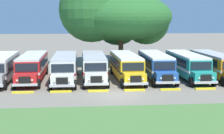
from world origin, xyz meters
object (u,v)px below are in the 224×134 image
at_px(parked_bus_slot_2, 65,66).
at_px(parked_bus_slot_3, 94,65).
at_px(parked_bus_slot_0, 2,67).
at_px(parked_bus_slot_6, 187,64).
at_px(parked_bus_slot_7, 214,64).
at_px(parked_bus_slot_4, 126,65).
at_px(broad_shade_tree, 116,16).
at_px(parked_bus_slot_1, 33,66).
at_px(parked_bus_slot_5, 155,64).

xyz_separation_m(parked_bus_slot_2, parked_bus_slot_3, (3.24, 0.45, 0.00)).
xyz_separation_m(parked_bus_slot_0, parked_bus_slot_2, (6.95, -0.43, 0.00)).
distance_m(parked_bus_slot_6, parked_bus_slot_7, 3.28).
relative_size(parked_bus_slot_0, parked_bus_slot_2, 1.00).
bearing_deg(parked_bus_slot_3, parked_bus_slot_2, -82.66).
relative_size(parked_bus_slot_4, broad_shade_tree, 0.67).
xyz_separation_m(parked_bus_slot_2, broad_shade_tree, (6.92, 11.66, 5.52)).
xyz_separation_m(parked_bus_slot_1, parked_bus_slot_7, (20.95, -0.40, 0.00)).
distance_m(parked_bus_slot_1, parked_bus_slot_5, 14.01).
distance_m(parked_bus_slot_2, parked_bus_slot_4, 6.90).
relative_size(parked_bus_slot_1, parked_bus_slot_5, 1.00).
height_order(parked_bus_slot_0, broad_shade_tree, broad_shade_tree).
distance_m(parked_bus_slot_0, parked_bus_slot_4, 13.84).
relative_size(parked_bus_slot_5, parked_bus_slot_7, 1.00).
bearing_deg(parked_bus_slot_5, parked_bus_slot_3, -88.27).
relative_size(parked_bus_slot_2, broad_shade_tree, 0.66).
xyz_separation_m(parked_bus_slot_3, parked_bus_slot_5, (7.14, 0.17, 0.00)).
xyz_separation_m(parked_bus_slot_0, parked_bus_slot_3, (10.19, 0.02, 0.00)).
bearing_deg(parked_bus_slot_7, parked_bus_slot_1, -93.08).
relative_size(parked_bus_slot_3, parked_bus_slot_7, 1.00).
bearing_deg(parked_bus_slot_0, parked_bus_slot_6, 86.84).
bearing_deg(parked_bus_slot_6, parked_bus_slot_7, 88.96).
bearing_deg(parked_bus_slot_2, parked_bus_slot_1, -101.82).
height_order(parked_bus_slot_0, parked_bus_slot_7, same).
distance_m(parked_bus_slot_4, parked_bus_slot_5, 3.51).
distance_m(parked_bus_slot_0, broad_shade_tree, 18.68).
relative_size(parked_bus_slot_0, parked_bus_slot_6, 1.00).
xyz_separation_m(parked_bus_slot_3, parked_bus_slot_4, (3.65, -0.15, 0.00)).
bearing_deg(parked_bus_slot_4, parked_bus_slot_5, 92.90).
relative_size(parked_bus_slot_6, broad_shade_tree, 0.66).
distance_m(parked_bus_slot_1, parked_bus_slot_2, 3.70).
bearing_deg(parked_bus_slot_0, broad_shade_tree, 126.10).
relative_size(parked_bus_slot_4, parked_bus_slot_6, 1.00).
distance_m(parked_bus_slot_3, broad_shade_tree, 13.02).
distance_m(parked_bus_slot_5, parked_bus_slot_6, 3.67).
bearing_deg(parked_bus_slot_0, parked_bus_slot_2, 83.57).
height_order(parked_bus_slot_3, broad_shade_tree, broad_shade_tree).
bearing_deg(parked_bus_slot_7, broad_shade_tree, -139.45).
height_order(parked_bus_slot_0, parked_bus_slot_6, same).
bearing_deg(parked_bus_slot_5, parked_bus_slot_0, -88.98).
relative_size(parked_bus_slot_0, parked_bus_slot_7, 1.00).
relative_size(parked_bus_slot_3, parked_bus_slot_6, 1.00).
xyz_separation_m(parked_bus_slot_4, broad_shade_tree, (0.03, 11.36, 5.52)).
relative_size(parked_bus_slot_5, parked_bus_slot_6, 1.00).
bearing_deg(broad_shade_tree, parked_bus_slot_4, -90.15).
distance_m(parked_bus_slot_2, parked_bus_slot_6, 14.05).
xyz_separation_m(parked_bus_slot_3, parked_bus_slot_7, (14.08, -0.13, 0.00)).
bearing_deg(parked_bus_slot_0, parked_bus_slot_1, 92.16).
bearing_deg(parked_bus_slot_1, parked_bus_slot_7, 87.81).
height_order(parked_bus_slot_2, parked_bus_slot_4, same).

